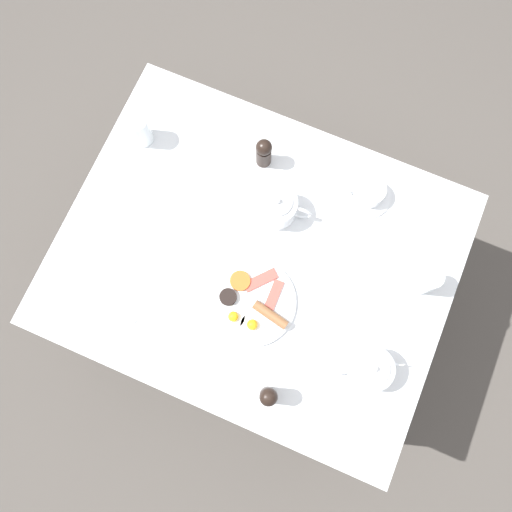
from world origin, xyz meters
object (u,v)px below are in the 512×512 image
Objects in this scene: knife_by_plate at (112,297)px; teapot_near at (369,369)px; breakfast_plate at (251,303)px; water_glass_tall at (140,130)px; teapot_far at (279,207)px; water_glass_short at (426,280)px; salt_grinder at (264,152)px; teacup_with_saucer_left at (369,193)px; fork_by_plate at (362,267)px; pepper_grinder at (268,396)px.

teapot_near is at bearing -82.32° from knife_by_plate.
breakfast_plate is 0.62m from water_glass_tall.
teapot_far is at bearing -38.81° from knife_by_plate.
water_glass_short is (0.25, -0.43, 0.05)m from breakfast_plate.
teapot_near and teapot_far have the same top height.
breakfast_plate is at bearing -161.69° from salt_grinder.
teapot_far is 0.28m from teacup_with_saucer_left.
water_glass_short reaches higher than teapot_near.
teapot_near is at bearing -113.65° from water_glass_tall.
teapot_near is 1.47× the size of water_glass_short.
teapot_near is 1.60× the size of water_glass_tall.
fork_by_plate is at bearing -116.10° from salt_grinder.
teapot_far reaches higher than water_glass_tall.
salt_grinder reaches higher than fork_by_plate.
knife_by_plate is (-0.14, 0.38, -0.01)m from breakfast_plate.
water_glass_tall is 0.95m from water_glass_short.
teapot_near is (-0.04, -0.37, 0.04)m from breakfast_plate.
water_glass_tall reaches higher than fork_by_plate.
teapot_near reaches higher than teacup_with_saucer_left.
teacup_with_saucer_left is 1.19× the size of water_glass_short.
water_glass_short is at bearing -129.67° from teacup_with_saucer_left.
knife_by_plate is (-0.37, 0.64, -0.00)m from fork_by_plate.
teacup_with_saucer_left is 1.29× the size of water_glass_tall.
teapot_near is 1.07× the size of fork_by_plate.
fork_by_plate is 0.74m from knife_by_plate.
teacup_with_saucer_left is 0.71m from water_glass_tall.
water_glass_tall is at bearing 15.19° from knife_by_plate.
pepper_grinder is at bearing -146.57° from breakfast_plate.
teacup_with_saucer_left is at bearing 80.49° from teapot_near.
teapot_near is at bearing 131.84° from teapot_far.
teapot_far is at bearing 124.02° from teacup_with_saucer_left.
teacup_with_saucer_left reaches higher than knife_by_plate.
water_glass_short is 0.18m from fork_by_plate.
teacup_with_saucer_left is at bearing 50.33° from water_glass_short.
breakfast_plate is at bearing 143.92° from teapot_near.
pepper_grinder is 0.46m from fork_by_plate.
fork_by_plate is (0.23, -0.26, -0.01)m from breakfast_plate.
teapot_near is 1.24× the size of teacup_with_saucer_left.
salt_grinder reaches higher than teapot_far.
salt_grinder is (0.46, 0.51, 0.02)m from teapot_near.
pepper_grinder reaches higher than knife_by_plate.
teacup_with_saucer_left is at bearing -44.52° from knife_by_plate.
water_glass_tall reaches higher than breakfast_plate.
teapot_near reaches higher than fork_by_plate.
knife_by_plate is at bearing -164.81° from water_glass_tall.
salt_grinder is at bearing -23.07° from knife_by_plate.
water_glass_tall is 0.92× the size of water_glass_short.
fork_by_plate is (0.45, -0.11, -0.06)m from pepper_grinder.
water_glass_short is 0.73× the size of fork_by_plate.
knife_by_plate is at bearing 42.09° from teapot_far.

